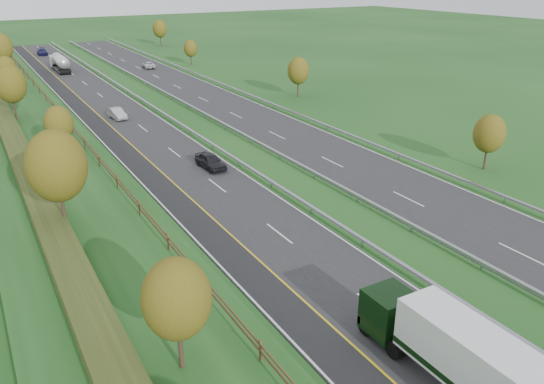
{
  "coord_description": "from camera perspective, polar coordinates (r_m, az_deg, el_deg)",
  "views": [
    {
      "loc": [
        -18.44,
        -9.75,
        19.64
      ],
      "look_at": [
        2.51,
        26.35,
        2.2
      ],
      "focal_mm": 35.0,
      "sensor_mm": 36.0,
      "label": 1
    }
  ],
  "objects": [
    {
      "name": "trees_far",
      "position": [
        111.16,
        -4.24,
        14.66
      ],
      "size": [
        8.45,
        118.6,
        7.12
      ],
      "color": "#2D2116",
      "rests_on": "ground"
    },
    {
      "name": "median_barrier_far",
      "position": [
        77.98,
        -7.24,
        8.38
      ],
      "size": [
        0.32,
        200.0,
        0.71
      ],
      "color": "gray",
      "rests_on": "ground"
    },
    {
      "name": "ground",
      "position": [
        72.64,
        -7.67,
        6.79
      ],
      "size": [
        400.0,
        400.0,
        0.0
      ],
      "primitive_type": "plane",
      "color": "#184217",
      "rests_on": "ground"
    },
    {
      "name": "road_tanker",
      "position": [
        123.49,
        -21.87,
        12.83
      ],
      "size": [
        2.4,
        11.22,
        3.46
      ],
      "color": "silver",
      "rests_on": "near_carriageway"
    },
    {
      "name": "hedge_left",
      "position": [
        71.89,
        -26.65,
        6.51
      ],
      "size": [
        2.2,
        180.0,
        1.1
      ],
      "primitive_type": "cube",
      "color": "#273616",
      "rests_on": "embankment_left"
    },
    {
      "name": "hard_shoulder",
      "position": [
        73.93,
        -17.67,
        6.21
      ],
      "size": [
        3.0,
        200.0,
        0.04
      ],
      "primitive_type": "cube",
      "color": "black",
      "rests_on": "ground"
    },
    {
      "name": "outer_barrier_far",
      "position": [
        82.98,
        0.16,
        9.42
      ],
      "size": [
        0.32,
        200.0,
        0.71
      ],
      "color": "gray",
      "rests_on": "ground"
    },
    {
      "name": "box_lorry",
      "position": [
        27.65,
        23.0,
        -18.25
      ],
      "size": [
        2.58,
        16.28,
        4.06
      ],
      "color": "black",
      "rests_on": "near_carriageway"
    },
    {
      "name": "car_dark_near",
      "position": [
        57.21,
        -6.63,
        3.35
      ],
      "size": [
        2.18,
        4.85,
        1.62
      ],
      "primitive_type": "imported",
      "rotation": [
        0.0,
        0.0,
        0.06
      ],
      "color": "black",
      "rests_on": "near_carriageway"
    },
    {
      "name": "fence_left",
      "position": [
        72.06,
        -21.52,
        7.53
      ],
      "size": [
        0.12,
        189.06,
        1.2
      ],
      "color": "#422B19",
      "rests_on": "embankment_left"
    },
    {
      "name": "embankment_left",
      "position": [
        72.4,
        -24.87,
        5.64
      ],
      "size": [
        12.0,
        200.0,
        2.0
      ],
      "primitive_type": "cube",
      "color": "#184217",
      "rests_on": "ground"
    },
    {
      "name": "median_barrier_near",
      "position": [
        76.22,
        -10.79,
        7.82
      ],
      "size": [
        0.32,
        200.0,
        0.71
      ],
      "color": "gray",
      "rests_on": "ground"
    },
    {
      "name": "car_small_far",
      "position": [
        149.99,
        -23.48,
        13.67
      ],
      "size": [
        2.44,
        5.48,
        1.56
      ],
      "primitive_type": "imported",
      "rotation": [
        0.0,
        0.0,
        -0.05
      ],
      "color": "#151541",
      "rests_on": "near_carriageway"
    },
    {
      "name": "car_silver_mid",
      "position": [
        79.95,
        -16.37,
        8.12
      ],
      "size": [
        2.05,
        4.65,
        1.49
      ],
      "primitive_type": "imported",
      "rotation": [
        0.0,
        0.0,
        0.11
      ],
      "color": "#97979C",
      "rests_on": "near_carriageway"
    },
    {
      "name": "lane_markings",
      "position": [
        76.48,
        -10.23,
        7.47
      ],
      "size": [
        26.75,
        200.0,
        0.01
      ],
      "color": "silver",
      "rests_on": "near_carriageway"
    },
    {
      "name": "far_carriageway",
      "position": [
        80.44,
        -3.45,
        8.52
      ],
      "size": [
        10.5,
        200.0,
        0.04
      ],
      "primitive_type": "cube",
      "color": "black",
      "rests_on": "ground"
    },
    {
      "name": "near_carriageway",
      "position": [
        74.76,
        -14.87,
        6.7
      ],
      "size": [
        10.5,
        200.0,
        0.04
      ],
      "primitive_type": "cube",
      "color": "black",
      "rests_on": "ground"
    },
    {
      "name": "trees_left",
      "position": [
        67.94,
        -24.97,
        9.33
      ],
      "size": [
        6.64,
        164.3,
        7.66
      ],
      "color": "#2D2116",
      "rests_on": "embankment_left"
    },
    {
      "name": "car_oncoming",
      "position": [
        121.86,
        -13.12,
        13.18
      ],
      "size": [
        2.88,
        5.19,
        1.37
      ],
      "primitive_type": "imported",
      "rotation": [
        0.0,
        0.0,
        3.02
      ],
      "color": "silver",
      "rests_on": "far_carriageway"
    }
  ]
}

